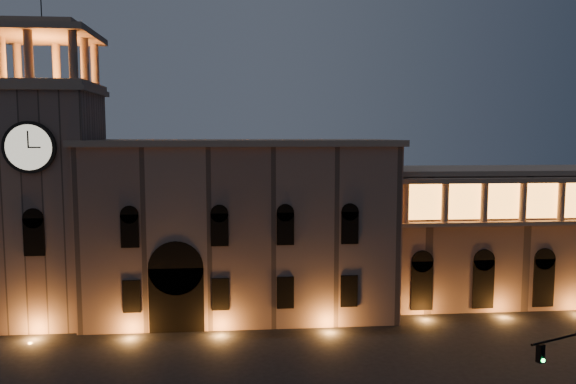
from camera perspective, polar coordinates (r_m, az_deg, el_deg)
The scene contains 3 objects.
government_building at distance 57.41m, azimuth -4.83°, elevation -3.53°, with size 30.80×12.80×17.60m.
clock_tower at distance 58.90m, azimuth -23.09°, elevation -0.08°, with size 9.80×9.80×32.40m.
colonnade_wing at distance 68.71m, azimuth 24.98°, elevation -3.72°, with size 40.60×11.50×14.50m.
Camera 1 is at (-2.15, -34.71, 18.16)m, focal length 35.00 mm.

